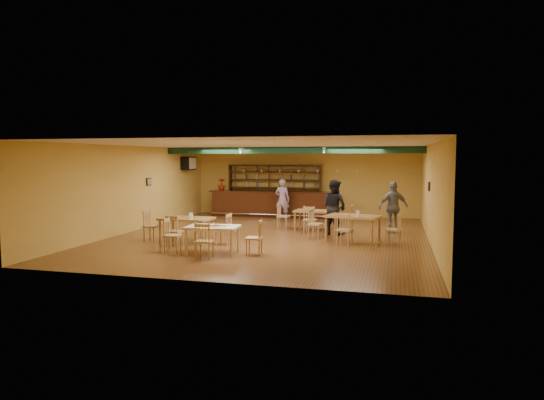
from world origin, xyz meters
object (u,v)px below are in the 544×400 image
(near_table, at_px, (213,240))
(patron_bar, at_px, (282,199))
(patron_right_a, at_px, (334,207))
(dining_table_d, at_px, (353,228))
(dining_table_b, at_px, (314,220))
(bar_counter, at_px, (271,204))
(dining_table_c, at_px, (187,230))

(near_table, xyz_separation_m, patron_bar, (0.17, 7.49, 0.48))
(patron_bar, xyz_separation_m, patron_right_a, (2.60, -3.40, 0.08))
(patron_right_a, bearing_deg, dining_table_d, 154.47)
(near_table, bearing_deg, dining_table_b, 63.58)
(bar_counter, bearing_deg, dining_table_d, -53.28)
(dining_table_b, bearing_deg, patron_bar, 128.28)
(bar_counter, xyz_separation_m, dining_table_c, (-0.83, -6.98, -0.18))
(bar_counter, height_order, dining_table_c, bar_counter)
(bar_counter, xyz_separation_m, near_table, (0.54, -8.31, -0.19))
(dining_table_c, distance_m, patron_right_a, 5.00)
(bar_counter, xyz_separation_m, dining_table_d, (4.04, -5.42, -0.16))
(dining_table_c, bearing_deg, bar_counter, 86.73)
(dining_table_b, relative_size, patron_right_a, 0.77)
(dining_table_b, distance_m, patron_right_a, 1.27)
(bar_counter, xyz_separation_m, patron_bar, (0.71, -0.83, 0.29))
(dining_table_b, xyz_separation_m, near_table, (-1.97, -4.88, 0.02))
(dining_table_b, height_order, dining_table_c, dining_table_c)
(bar_counter, height_order, dining_table_d, bar_counter)
(bar_counter, relative_size, patron_bar, 3.22)
(bar_counter, distance_m, patron_bar, 1.13)
(dining_table_c, distance_m, near_table, 1.91)
(patron_right_a, bearing_deg, patron_bar, -19.87)
(dining_table_d, relative_size, near_table, 1.16)
(dining_table_c, relative_size, patron_bar, 0.91)
(dining_table_d, distance_m, patron_bar, 5.69)
(dining_table_d, height_order, patron_bar, patron_bar)
(patron_bar, bearing_deg, dining_table_b, 129.95)
(dining_table_b, xyz_separation_m, patron_right_a, (0.80, -0.80, 0.57))
(patron_right_a, bearing_deg, near_table, 88.60)
(dining_table_b, bearing_deg, near_table, -108.34)
(near_table, distance_m, patron_right_a, 4.96)
(bar_counter, xyz_separation_m, dining_table_b, (2.51, -3.43, -0.21))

